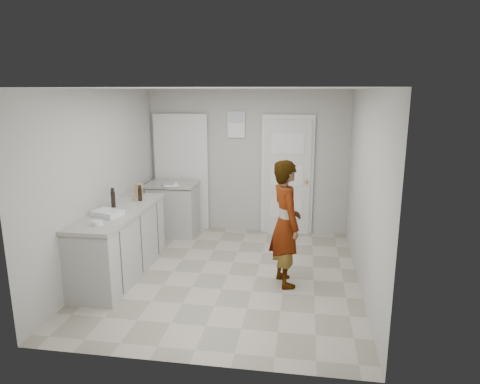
% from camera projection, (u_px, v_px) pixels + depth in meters
% --- Properties ---
extents(ground, '(4.00, 4.00, 0.00)m').
position_uv_depth(ground, '(228.00, 275.00, 5.89)').
color(ground, gray).
rests_on(ground, ground).
extents(room_shell, '(4.00, 4.00, 4.00)m').
position_uv_depth(room_shell, '(238.00, 175.00, 7.56)').
color(room_shell, '#A9A69F').
rests_on(room_shell, ground).
extents(main_counter, '(0.64, 1.96, 0.93)m').
position_uv_depth(main_counter, '(120.00, 245.00, 5.81)').
color(main_counter, '#B3B3AF').
rests_on(main_counter, ground).
extents(side_counter, '(0.84, 0.61, 0.93)m').
position_uv_depth(side_counter, '(173.00, 211.00, 7.47)').
color(side_counter, '#B3B3AF').
rests_on(side_counter, ground).
extents(person, '(0.58, 0.70, 1.64)m').
position_uv_depth(person, '(286.00, 224.00, 5.45)').
color(person, silver).
rests_on(person, ground).
extents(cake_mix_box, '(0.13, 0.08, 0.20)m').
position_uv_depth(cake_mix_box, '(139.00, 190.00, 6.39)').
color(cake_mix_box, olive).
rests_on(cake_mix_box, main_counter).
extents(spice_jar, '(0.05, 0.05, 0.08)m').
position_uv_depth(spice_jar, '(135.00, 197.00, 6.21)').
color(spice_jar, tan).
rests_on(spice_jar, main_counter).
extents(oil_cruet_a, '(0.06, 0.06, 0.24)m').
position_uv_depth(oil_cruet_a, '(140.00, 193.00, 6.13)').
color(oil_cruet_a, black).
rests_on(oil_cruet_a, main_counter).
extents(oil_cruet_b, '(0.06, 0.06, 0.27)m').
position_uv_depth(oil_cruet_b, '(113.00, 198.00, 5.80)').
color(oil_cruet_b, black).
rests_on(oil_cruet_b, main_counter).
extents(baking_dish, '(0.42, 0.36, 0.06)m').
position_uv_depth(baking_dish, '(107.00, 213.00, 5.43)').
color(baking_dish, silver).
rests_on(baking_dish, main_counter).
extents(egg_bowl, '(0.13, 0.13, 0.05)m').
position_uv_depth(egg_bowl, '(97.00, 223.00, 5.05)').
color(egg_bowl, silver).
rests_on(egg_bowl, main_counter).
extents(papers, '(0.35, 0.38, 0.01)m').
position_uv_depth(papers, '(171.00, 185.00, 7.21)').
color(papers, white).
rests_on(papers, side_counter).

